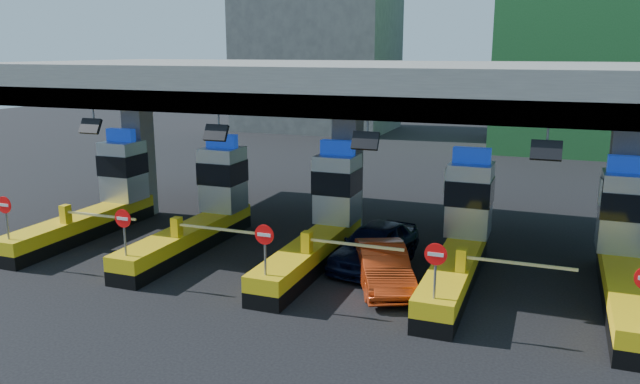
% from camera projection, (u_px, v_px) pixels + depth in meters
% --- Properties ---
extents(ground, '(120.00, 120.00, 0.00)m').
position_uv_depth(ground, '(321.00, 259.00, 22.84)').
color(ground, black).
rests_on(ground, ground).
extents(toll_canopy, '(28.00, 12.09, 7.00)m').
position_uv_depth(toll_canopy, '(347.00, 86.00, 24.09)').
color(toll_canopy, slate).
rests_on(toll_canopy, ground).
extents(toll_lane_far_left, '(4.43, 8.00, 4.16)m').
position_uv_depth(toll_lane_far_left, '(102.00, 198.00, 26.26)').
color(toll_lane_far_left, black).
rests_on(toll_lane_far_left, ground).
extents(toll_lane_left, '(4.43, 8.00, 4.16)m').
position_uv_depth(toll_lane_left, '(205.00, 209.00, 24.52)').
color(toll_lane_left, black).
rests_on(toll_lane_left, ground).
extents(toll_lane_center, '(4.43, 8.00, 4.16)m').
position_uv_depth(toll_lane_center, '(324.00, 221.00, 22.78)').
color(toll_lane_center, black).
rests_on(toll_lane_center, ground).
extents(toll_lane_right, '(4.43, 8.00, 4.16)m').
position_uv_depth(toll_lane_right, '(462.00, 235.00, 21.05)').
color(toll_lane_right, black).
rests_on(toll_lane_right, ground).
extents(toll_lane_far_right, '(4.43, 8.00, 4.16)m').
position_uv_depth(toll_lane_far_right, '(625.00, 251.00, 19.31)').
color(toll_lane_far_right, black).
rests_on(toll_lane_far_right, ground).
extents(bg_building_concrete, '(14.00, 10.00, 18.00)m').
position_uv_depth(bg_building_concrete, '(318.00, 33.00, 58.49)').
color(bg_building_concrete, '#4C4C49').
rests_on(bg_building_concrete, ground).
extents(van, '(2.63, 4.84, 1.56)m').
position_uv_depth(van, '(375.00, 245.00, 21.96)').
color(van, black).
rests_on(van, ground).
extents(red_car, '(3.11, 4.47, 1.40)m').
position_uv_depth(red_car, '(383.00, 266.00, 20.05)').
color(red_car, '#AB2D0D').
rests_on(red_car, ground).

